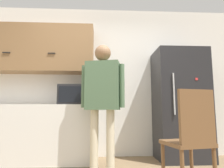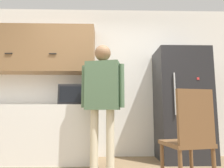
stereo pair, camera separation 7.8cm
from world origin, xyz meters
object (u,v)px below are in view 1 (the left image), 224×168
at_px(microwave, 74,95).
at_px(chair, 191,135).
at_px(person, 103,92).
at_px(refrigerator, 180,104).

height_order(microwave, chair, microwave).
distance_m(microwave, chair, 1.87).
bearing_deg(microwave, person, -47.97).
relative_size(refrigerator, chair, 1.80).
xyz_separation_m(person, chair, (0.91, -0.69, -0.51)).
relative_size(person, chair, 1.71).
xyz_separation_m(microwave, refrigerator, (1.75, 0.03, -0.14)).
xyz_separation_m(microwave, person, (0.45, -0.50, 0.01)).
height_order(microwave, refrigerator, refrigerator).
xyz_separation_m(refrigerator, chair, (-0.39, -1.22, -0.36)).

